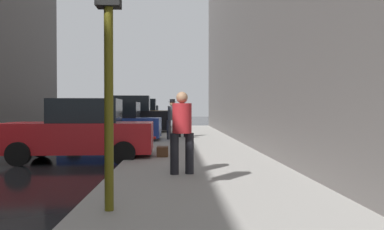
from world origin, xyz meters
TOP-DOWN VIEW (x-y plane):
  - sidewalk at (6.00, 0.00)m, footprint 4.00×40.00m
  - parked_red_hatchback at (2.65, 0.97)m, footprint 4.25×2.15m
  - parked_blue_sedan at (2.65, 6.45)m, footprint 4.24×2.13m
  - parked_black_suv at (2.65, 12.05)m, footprint 4.65×2.16m
  - parked_bronze_suv at (2.65, 18.77)m, footprint 4.64×2.14m
  - parked_silver_sedan at (2.65, 24.56)m, footprint 4.20×2.06m
  - fire_hydrant at (4.45, 3.63)m, footprint 0.42×0.22m
  - traffic_light at (4.50, -4.91)m, footprint 0.32×0.32m
  - pedestrian_with_fedora at (5.68, 7.87)m, footprint 0.53×0.47m
  - pedestrian_with_beanie at (5.23, 6.54)m, footprint 0.52×0.46m
  - pedestrian_in_red_jacket at (5.52, -2.18)m, footprint 0.53×0.47m
  - duffel_bag at (5.01, 0.70)m, footprint 0.32×0.44m

SIDE VIEW (x-z plane):
  - sidewalk at x=6.00m, z-range 0.00..0.15m
  - duffel_bag at x=5.01m, z-range 0.15..0.43m
  - fire_hydrant at x=4.45m, z-range 0.15..0.85m
  - parked_red_hatchback at x=2.65m, z-range -0.05..1.74m
  - parked_blue_sedan at x=2.65m, z-range -0.05..1.74m
  - parked_silver_sedan at x=2.65m, z-range -0.05..1.74m
  - parked_black_suv at x=2.65m, z-range -0.09..2.16m
  - parked_bronze_suv at x=2.65m, z-range -0.09..2.16m
  - pedestrian_in_red_jacket at x=5.52m, z-range 0.25..1.96m
  - pedestrian_with_fedora at x=5.68m, z-range 0.25..2.02m
  - pedestrian_with_beanie at x=5.23m, z-range 0.25..2.02m
  - traffic_light at x=4.50m, z-range 0.96..4.56m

